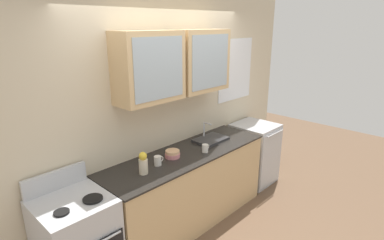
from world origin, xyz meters
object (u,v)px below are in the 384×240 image
at_px(sink_faucet, 210,139).
at_px(cup_near_bowls, 158,160).
at_px(dishwasher, 254,153).
at_px(vase, 143,163).
at_px(bowl_stack, 172,154).
at_px(cup_near_sink, 205,148).

xyz_separation_m(sink_faucet, cup_near_bowls, (-0.93, -0.06, 0.03)).
bearing_deg(dishwasher, vase, -178.92).
bearing_deg(vase, dishwasher, 1.08).
bearing_deg(dishwasher, sink_faucet, 175.93).
xyz_separation_m(vase, cup_near_bowls, (0.22, 0.05, -0.06)).
bearing_deg(bowl_stack, cup_near_sink, -24.92).
distance_m(sink_faucet, cup_near_sink, 0.38).
height_order(cup_near_sink, cup_near_bowls, cup_near_bowls).
bearing_deg(bowl_stack, vase, -170.20).
height_order(bowl_stack, dishwasher, bowl_stack).
relative_size(sink_faucet, dishwasher, 0.47).
xyz_separation_m(cup_near_sink, cup_near_bowls, (-0.61, 0.14, 0.00)).
xyz_separation_m(vase, cup_near_sink, (0.83, -0.09, -0.06)).
bearing_deg(vase, bowl_stack, 9.80).
bearing_deg(cup_near_sink, dishwasher, 5.66).
relative_size(cup_near_sink, dishwasher, 0.12).
xyz_separation_m(sink_faucet, vase, (-1.16, -0.11, 0.09)).
relative_size(cup_near_bowls, dishwasher, 0.13).
xyz_separation_m(sink_faucet, bowl_stack, (-0.69, -0.03, 0.02)).
xyz_separation_m(sink_faucet, dishwasher, (0.96, -0.07, -0.48)).
height_order(sink_faucet, vase, vase).
bearing_deg(vase, sink_faucet, 5.32).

